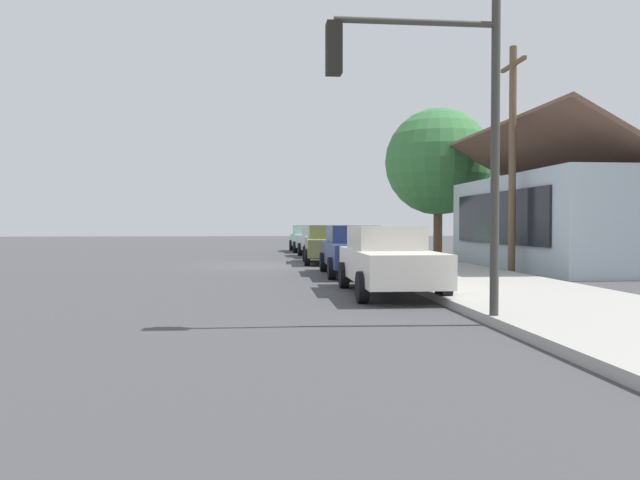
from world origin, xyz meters
TOP-DOWN VIEW (x-y plane):
  - ground_plane at (0.00, 0.00)m, footprint 120.00×120.00m
  - sidewalk_curb at (0.00, 5.60)m, footprint 60.00×4.20m
  - car_seafoam at (-12.01, 2.69)m, footprint 4.83×2.02m
  - car_silver at (-6.33, 2.87)m, footprint 4.46×2.10m
  - car_olive at (-1.27, 2.72)m, footprint 4.59×2.26m
  - car_navy at (4.63, 2.86)m, footprint 4.92×2.02m
  - car_ivory at (10.00, 2.83)m, footprint 4.85×1.98m
  - storefront_building at (2.32, 11.98)m, footprint 10.95×7.07m
  - shade_tree at (-5.55, 8.70)m, footprint 5.27×5.27m
  - traffic_light_main at (14.53, 2.54)m, footprint 0.37×2.79m
  - utility_pole_wooden at (4.51, 8.20)m, footprint 1.80×0.24m
  - fire_hydrant_red at (-8.74, 4.20)m, footprint 0.22×0.22m

SIDE VIEW (x-z plane):
  - ground_plane at x=0.00m, z-range 0.00..0.00m
  - sidewalk_curb at x=0.00m, z-range 0.00..0.16m
  - fire_hydrant_red at x=-8.74m, z-range 0.14..0.85m
  - car_silver at x=-6.33m, z-range 0.02..1.61m
  - car_seafoam at x=-12.01m, z-range 0.02..1.61m
  - car_ivory at x=10.00m, z-range 0.02..1.61m
  - car_navy at x=4.63m, z-range 0.02..1.61m
  - car_olive at x=-1.27m, z-range 0.02..1.61m
  - storefront_building at x=2.32m, z-range -0.82..4.50m
  - traffic_light_main at x=14.53m, z-range 0.89..6.09m
  - utility_pole_wooden at x=4.51m, z-range 0.18..7.68m
  - shade_tree at x=-5.55m, z-range 1.04..8.41m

